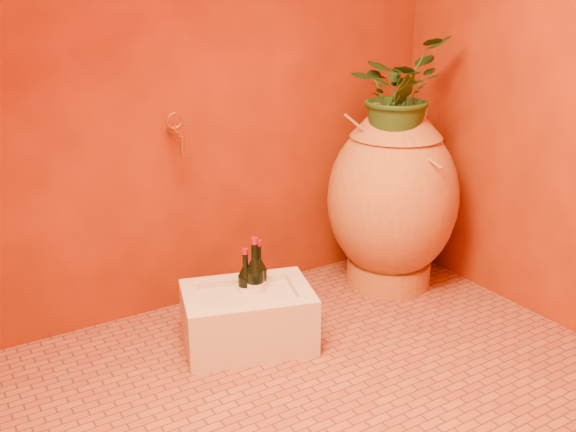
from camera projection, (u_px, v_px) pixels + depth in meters
floor at (327, 388)px, 2.60m from camera, size 2.50×2.50×0.00m
wall_back at (210, 51)px, 2.98m from camera, size 2.50×0.02×2.50m
wall_right at (569, 56)px, 2.79m from camera, size 0.02×2.00×2.50m
amphora at (392, 198)px, 3.36m from camera, size 0.91×0.91×0.98m
stone_basin at (248, 318)px, 2.88m from camera, size 0.65×0.54×0.27m
wine_bottle_a at (255, 285)px, 2.88m from camera, size 0.09×0.09×0.35m
wine_bottle_b at (246, 288)px, 2.89m from camera, size 0.07×0.07×0.30m
wine_bottle_c at (259, 283)px, 2.92m from camera, size 0.08×0.08×0.32m
wall_tap at (176, 131)px, 2.90m from camera, size 0.08×0.17×0.18m
plant_main at (397, 92)px, 3.15m from camera, size 0.61×0.57×0.53m
plant_side at (395, 111)px, 3.14m from camera, size 0.25×0.22×0.38m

